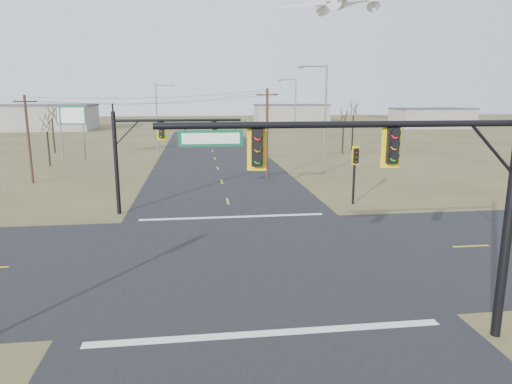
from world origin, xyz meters
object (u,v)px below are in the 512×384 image
streetlight_b (294,109)px  streetlight_c (158,116)px  bare_tree_b (51,112)px  utility_pole_far (28,137)px  utility_pole_near (267,132)px  bare_tree_a (46,123)px  pedestal_signal_ne (355,162)px  bare_tree_c (344,116)px  mast_arm_far (162,140)px  streetlight_a (323,113)px  mast_arm_near (404,174)px  bare_tree_d (354,108)px  highway_sign (72,123)px

streetlight_b → streetlight_c: bearing=-154.3°
bare_tree_b → utility_pole_far: bearing=-78.5°
utility_pole_near → bare_tree_a: size_ratio=1.38×
pedestal_signal_ne → bare_tree_c: bearing=61.2°
mast_arm_far → streetlight_a: 20.43m
streetlight_a → bare_tree_b: (-32.10, 21.29, -0.40)m
utility_pole_near → streetlight_c: (-11.38, 18.41, 0.78)m
pedestal_signal_ne → utility_pole_far: size_ratio=0.54×
bare_tree_c → streetlight_b: bearing=116.7°
mast_arm_near → streetlight_a: (6.44, 32.02, 0.54)m
bare_tree_b → bare_tree_d: bearing=-3.1°
mast_arm_far → bare_tree_c: mast_arm_far is taller
highway_sign → utility_pole_far: bearing=-85.1°
streetlight_a → streetlight_b: 24.86m
streetlight_a → bare_tree_b: streetlight_a is taller
streetlight_c → bare_tree_c: size_ratio=1.42×
utility_pole_far → bare_tree_c: 38.51m
streetlight_b → bare_tree_a: (-31.36, -16.05, -0.95)m
highway_sign → bare_tree_c: bearing=8.6°
utility_pole_far → bare_tree_b: bearing=101.5°
streetlight_c → bare_tree_d: (27.20, 3.08, 0.84)m
mast_arm_near → bare_tree_a: (-22.59, 40.72, -0.67)m
utility_pole_far → highway_sign: 14.73m
streetlight_a → streetlight_c: (-17.39, 15.95, -0.84)m
streetlight_a → bare_tree_d: streetlight_a is taller
highway_sign → streetlight_c: bearing=21.3°
mast_arm_near → streetlight_b: bearing=90.1°
utility_pole_far → highway_sign: utility_pole_far is taller
mast_arm_near → utility_pole_near: 29.58m
utility_pole_near → highway_sign: (-21.43, 15.45, 0.16)m
streetlight_c → mast_arm_near: bearing=-74.2°
utility_pole_far → bare_tree_d: utility_pole_far is taller
mast_arm_near → pedestal_signal_ne: size_ratio=2.57×
bare_tree_c → streetlight_c: bearing=178.2°
mast_arm_near → pedestal_signal_ne: 19.37m
bare_tree_b → bare_tree_d: 41.98m
pedestal_signal_ne → bare_tree_a: 35.56m
mast_arm_near → streetlight_c: size_ratio=1.19×
streetlight_a → bare_tree_d: (9.81, 19.03, -0.00)m
mast_arm_far → pedestal_signal_ne: mast_arm_far is taller
mast_arm_near → streetlight_c: streetlight_c is taller
highway_sign → streetlight_a: size_ratio=0.61×
bare_tree_a → bare_tree_d: 40.21m
bare_tree_d → streetlight_c: bearing=-173.5°
utility_pole_near → streetlight_c: size_ratio=0.91×
highway_sign → mast_arm_near: bearing=-60.1°
utility_pole_far → bare_tree_c: bearing=26.1°
highway_sign → mast_arm_far: bearing=-60.1°
highway_sign → bare_tree_c: bare_tree_c is taller
pedestal_signal_ne → bare_tree_b: 46.53m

